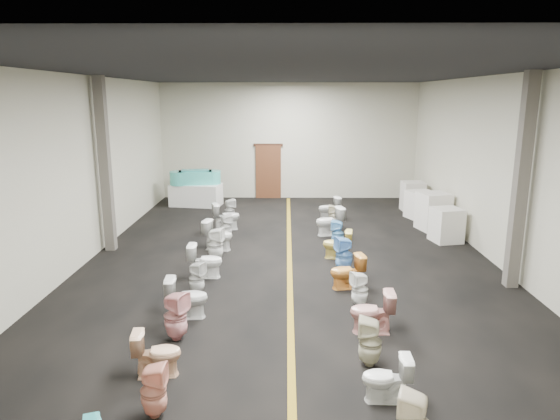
{
  "coord_description": "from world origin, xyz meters",
  "views": [
    {
      "loc": [
        -0.08,
        -11.69,
        4.0
      ],
      "look_at": [
        -0.25,
        1.0,
        1.09
      ],
      "focal_mm": 32.0,
      "sensor_mm": 36.0,
      "label": 1
    }
  ],
  "objects_px": {
    "appliance_crate_b": "(433,211)",
    "appliance_crate_a": "(446,225)",
    "toilet_left_6": "(205,261)",
    "toilet_right_9": "(330,221)",
    "toilet_right_1": "(386,379)",
    "toilet_right_7": "(337,244)",
    "appliance_crate_c": "(421,205)",
    "toilet_left_3": "(176,316)",
    "toilet_right_5": "(347,272)",
    "toilet_left_7": "(215,245)",
    "toilet_left_10": "(226,216)",
    "toilet_left_9": "(226,227)",
    "toilet_left_5": "(197,278)",
    "toilet_left_2": "(157,353)",
    "toilet_left_1": "(154,391)",
    "toilet_right_4": "(360,289)",
    "toilet_right_2": "(370,342)",
    "toilet_right_3": "(372,312)",
    "toilet_right_11": "(329,208)",
    "toilet_left_8": "(218,235)",
    "toilet_right_10": "(334,216)",
    "display_table": "(196,195)",
    "toilet_left_11": "(230,210)",
    "appliance_crate_d": "(413,196)",
    "toilet_left_4": "(187,297)",
    "toilet_right_8": "(338,233)",
    "toilet_right_6": "(344,255)"
  },
  "relations": [
    {
      "from": "toilet_right_10",
      "to": "toilet_right_11",
      "type": "xyz_separation_m",
      "value": [
        -0.06,
        0.95,
        0.03
      ]
    },
    {
      "from": "toilet_left_8",
      "to": "toilet_right_7",
      "type": "bearing_deg",
      "value": -89.08
    },
    {
      "from": "toilet_left_10",
      "to": "toilet_right_3",
      "type": "height_order",
      "value": "toilet_left_10"
    },
    {
      "from": "toilet_right_6",
      "to": "appliance_crate_a",
      "type": "bearing_deg",
      "value": 113.11
    },
    {
      "from": "toilet_right_4",
      "to": "toilet_left_7",
      "type": "bearing_deg",
      "value": -148.24
    },
    {
      "from": "toilet_left_2",
      "to": "toilet_left_10",
      "type": "bearing_deg",
      "value": -7.95
    },
    {
      "from": "appliance_crate_d",
      "to": "toilet_right_4",
      "type": "bearing_deg",
      "value": -110.16
    },
    {
      "from": "display_table",
      "to": "toilet_left_8",
      "type": "relative_size",
      "value": 2.29
    },
    {
      "from": "appliance_crate_a",
      "to": "toilet_left_6",
      "type": "distance_m",
      "value": 6.94
    },
    {
      "from": "toilet_right_11",
      "to": "toilet_left_10",
      "type": "bearing_deg",
      "value": -81.85
    },
    {
      "from": "toilet_left_5",
      "to": "appliance_crate_a",
      "type": "bearing_deg",
      "value": -36.14
    },
    {
      "from": "toilet_right_1",
      "to": "toilet_right_9",
      "type": "xyz_separation_m",
      "value": [
        -0.07,
        8.18,
        0.09
      ]
    },
    {
      "from": "toilet_right_5",
      "to": "toilet_right_1",
      "type": "bearing_deg",
      "value": -11.2
    },
    {
      "from": "toilet_left_5",
      "to": "toilet_right_11",
      "type": "bearing_deg",
      "value": -4.52
    },
    {
      "from": "toilet_left_6",
      "to": "toilet_right_10",
      "type": "xyz_separation_m",
      "value": [
        3.3,
        4.56,
        -0.05
      ]
    },
    {
      "from": "appliance_crate_c",
      "to": "toilet_left_3",
      "type": "height_order",
      "value": "appliance_crate_c"
    },
    {
      "from": "toilet_left_3",
      "to": "toilet_left_10",
      "type": "distance_m",
      "value": 7.06
    },
    {
      "from": "toilet_left_5",
      "to": "toilet_right_10",
      "type": "relative_size",
      "value": 1.02
    },
    {
      "from": "toilet_right_1",
      "to": "toilet_right_7",
      "type": "distance_m",
      "value": 6.04
    },
    {
      "from": "toilet_left_8",
      "to": "toilet_left_11",
      "type": "height_order",
      "value": "toilet_left_8"
    },
    {
      "from": "toilet_left_7",
      "to": "toilet_left_1",
      "type": "bearing_deg",
      "value": -169.33
    },
    {
      "from": "toilet_left_4",
      "to": "toilet_left_6",
      "type": "xyz_separation_m",
      "value": [
        0.01,
        2.09,
        -0.0
      ]
    },
    {
      "from": "toilet_left_3",
      "to": "toilet_right_11",
      "type": "bearing_deg",
      "value": 3.02
    },
    {
      "from": "toilet_left_4",
      "to": "toilet_right_7",
      "type": "xyz_separation_m",
      "value": [
        3.11,
        3.47,
        -0.02
      ]
    },
    {
      "from": "toilet_right_6",
      "to": "appliance_crate_d",
      "type": "bearing_deg",
      "value": 137.81
    },
    {
      "from": "toilet_right_5",
      "to": "toilet_right_8",
      "type": "height_order",
      "value": "toilet_right_5"
    },
    {
      "from": "toilet_right_3",
      "to": "toilet_right_6",
      "type": "xyz_separation_m",
      "value": [
        -0.14,
        3.02,
        0.05
      ]
    },
    {
      "from": "toilet_right_2",
      "to": "toilet_right_3",
      "type": "height_order",
      "value": "toilet_right_2"
    },
    {
      "from": "toilet_left_2",
      "to": "toilet_right_7",
      "type": "relative_size",
      "value": 0.95
    },
    {
      "from": "toilet_left_5",
      "to": "toilet_left_2",
      "type": "bearing_deg",
      "value": -158.52
    },
    {
      "from": "appliance_crate_a",
      "to": "appliance_crate_b",
      "type": "relative_size",
      "value": 0.84
    },
    {
      "from": "toilet_left_1",
      "to": "toilet_left_2",
      "type": "xyz_separation_m",
      "value": [
        -0.2,
        0.96,
        -0.01
      ]
    },
    {
      "from": "toilet_right_1",
      "to": "toilet_right_10",
      "type": "xyz_separation_m",
      "value": [
        0.14,
        9.21,
        0.01
      ]
    },
    {
      "from": "toilet_left_8",
      "to": "toilet_right_11",
      "type": "xyz_separation_m",
      "value": [
        3.23,
        3.43,
        -0.03
      ]
    },
    {
      "from": "appliance_crate_b",
      "to": "appliance_crate_a",
      "type": "bearing_deg",
      "value": -90.0
    },
    {
      "from": "toilet_right_9",
      "to": "display_table",
      "type": "bearing_deg",
      "value": -145.84
    },
    {
      "from": "toilet_right_10",
      "to": "toilet_right_8",
      "type": "bearing_deg",
      "value": 7.5
    },
    {
      "from": "toilet_left_8",
      "to": "display_table",
      "type": "bearing_deg",
      "value": 29.54
    },
    {
      "from": "toilet_left_1",
      "to": "toilet_left_5",
      "type": "distance_m",
      "value": 4.04
    },
    {
      "from": "toilet_left_7",
      "to": "toilet_left_10",
      "type": "xyz_separation_m",
      "value": [
        -0.09,
        2.98,
        -0.01
      ]
    },
    {
      "from": "toilet_left_1",
      "to": "toilet_left_4",
      "type": "height_order",
      "value": "toilet_left_4"
    },
    {
      "from": "toilet_left_3",
      "to": "toilet_right_5",
      "type": "height_order",
      "value": "toilet_left_3"
    },
    {
      "from": "toilet_left_1",
      "to": "toilet_right_7",
      "type": "height_order",
      "value": "toilet_right_7"
    },
    {
      "from": "toilet_right_5",
      "to": "toilet_right_7",
      "type": "xyz_separation_m",
      "value": [
        -0.01,
        2.0,
        -0.0
      ]
    },
    {
      "from": "toilet_left_9",
      "to": "appliance_crate_b",
      "type": "bearing_deg",
      "value": -103.76
    },
    {
      "from": "toilet_left_6",
      "to": "toilet_right_9",
      "type": "relative_size",
      "value": 0.93
    },
    {
      "from": "toilet_left_2",
      "to": "toilet_right_5",
      "type": "distance_m",
      "value": 4.68
    },
    {
      "from": "toilet_left_8",
      "to": "toilet_right_10",
      "type": "bearing_deg",
      "value": -39.37
    },
    {
      "from": "appliance_crate_c",
      "to": "toilet_left_11",
      "type": "relative_size",
      "value": 1.22
    },
    {
      "from": "display_table",
      "to": "toilet_right_1",
      "type": "height_order",
      "value": "display_table"
    }
  ]
}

